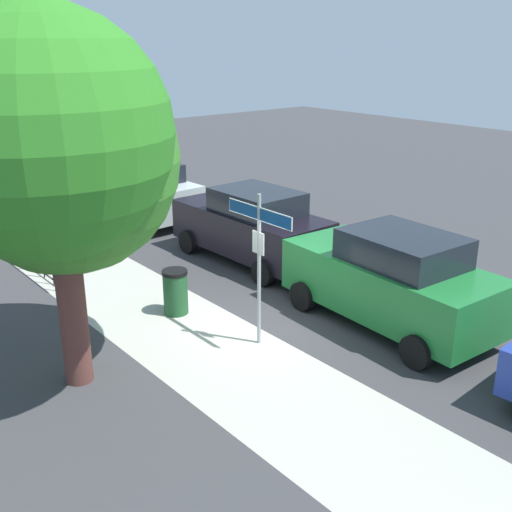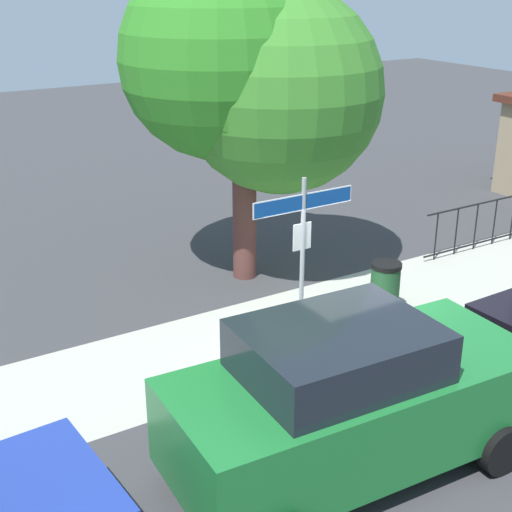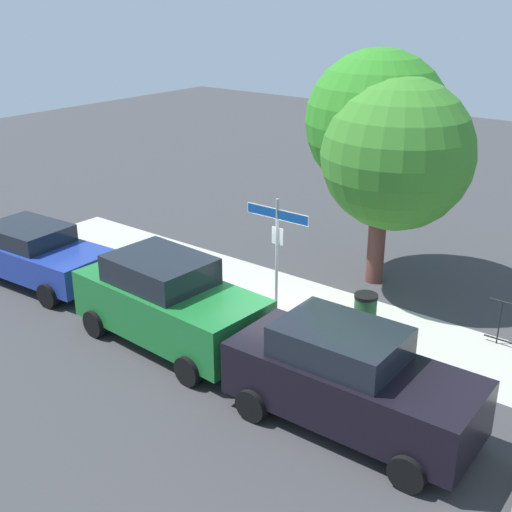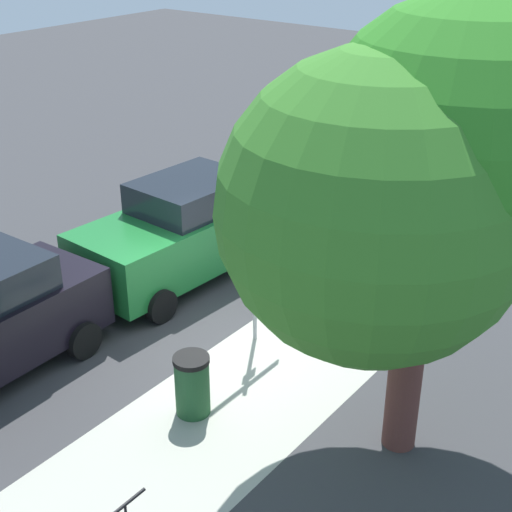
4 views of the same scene
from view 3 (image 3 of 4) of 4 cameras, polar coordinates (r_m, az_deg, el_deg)
name	(u,v)px [view 3 (image 3 of 4)]	position (r m, az deg, el deg)	size (l,w,h in m)	color
ground_plane	(284,326)	(15.92, 2.44, -6.05)	(60.00, 60.00, 0.00)	#38383A
sidewalk_strip	(385,330)	(16.02, 11.04, -6.29)	(24.00, 2.60, 0.00)	#A9A99B
street_sign	(277,234)	(15.66, 1.81, 1.86)	(1.76, 0.07, 2.97)	#9EA0A5
shade_tree	(386,139)	(17.19, 11.11, 9.82)	(4.69, 4.37, 6.15)	brown
car_blue	(35,253)	(18.98, -18.42, 0.25)	(4.57, 2.28, 1.57)	navy
car_green	(169,302)	(14.93, -7.51, -3.89)	(4.67, 2.32, 2.02)	#1B6C2E
car_black	(349,379)	(12.19, 8.02, -10.45)	(4.60, 2.11, 1.95)	black
trash_bin	(365,314)	(15.62, 9.33, -4.90)	(0.55, 0.55, 0.98)	#1E4C28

